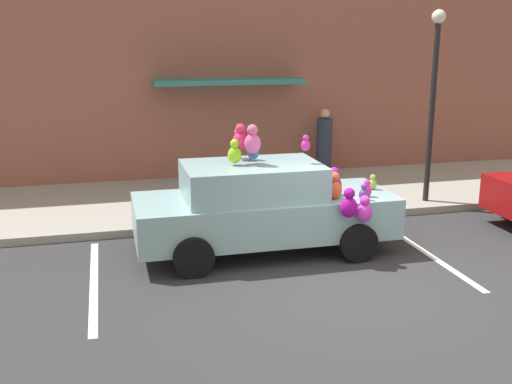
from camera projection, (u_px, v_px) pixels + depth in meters
ground_plane at (351, 284)px, 9.00m from camera, size 60.00×60.00×0.00m
sidewalk at (264, 196)px, 13.67m from camera, size 24.00×4.00×0.15m
storefront_building at (242, 53)px, 14.90m from camera, size 24.00×1.25×6.40m
parking_stripe_front at (424, 251)px, 10.36m from camera, size 0.12×3.60×0.01m
parking_stripe_rear at (94, 282)px, 9.05m from camera, size 0.12×3.60×0.01m
plush_covered_car at (262, 206)px, 10.16m from camera, size 4.37×2.02×2.22m
teddy_bear_on_sidewalk at (211, 197)px, 12.07m from camera, size 0.36×0.30×0.69m
street_lamp_post at (434, 87)px, 12.40m from camera, size 0.28×0.28×3.97m
pedestrian_near_shopfront at (324, 145)px, 15.31m from camera, size 0.39×0.39×1.68m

